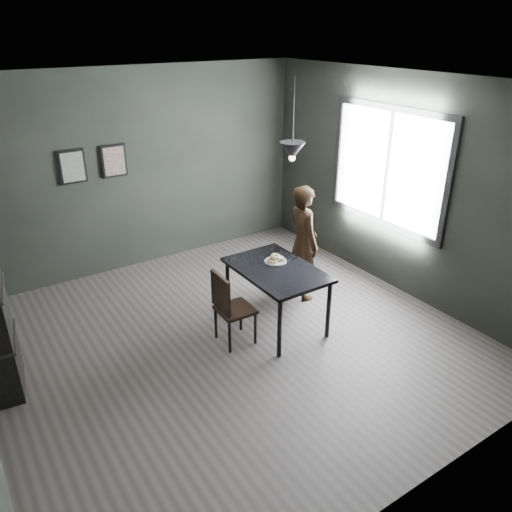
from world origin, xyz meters
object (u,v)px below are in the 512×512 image
cafe_table (277,274)px  white_plate (276,262)px  wood_chair (229,304)px  pendant_lamp (292,150)px  woman (303,243)px

cafe_table → white_plate: white_plate is taller
wood_chair → pendant_lamp: size_ratio=1.02×
woman → wood_chair: woman is taller
wood_chair → woman: bearing=19.0°
pendant_lamp → white_plate: bearing=168.5°
cafe_table → white_plate: (0.08, 0.13, 0.08)m
cafe_table → pendant_lamp: 1.41m
wood_chair → pendant_lamp: bearing=9.7°
woman → cafe_table: bearing=128.9°
pendant_lamp → cafe_table: bearing=-158.2°
wood_chair → cafe_table: bearing=4.1°
cafe_table → wood_chair: wood_chair is taller
cafe_table → woman: woman is taller
woman → pendant_lamp: (-0.45, -0.29, 1.29)m
white_plate → woman: (0.62, 0.26, 0.00)m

